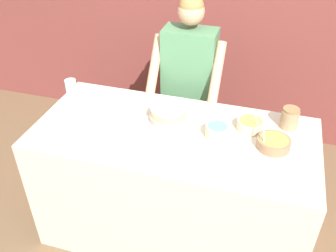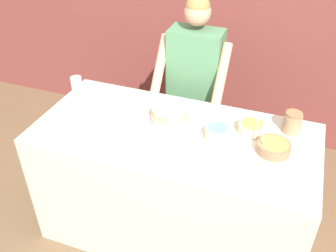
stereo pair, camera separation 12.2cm
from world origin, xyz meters
TOP-DOWN VIEW (x-y plane):
  - wall_back at (0.00, 1.97)m, footprint 10.00×0.05m
  - counter at (0.00, 0.44)m, footprint 1.85×0.87m
  - person_baker at (-0.08, 1.13)m, footprint 0.56×0.47m
  - cake at (-0.07, 0.54)m, footprint 0.31×0.31m
  - frosting_bowl_yellow at (0.47, 0.61)m, footprint 0.17×0.17m
  - frosting_bowl_blue at (0.28, 0.46)m, footprint 0.15×0.15m
  - frosting_bowl_olive at (0.63, 0.45)m, footprint 0.20×0.20m
  - drinking_glass at (-0.86, 0.66)m, footprint 0.08×0.08m
  - ceramic_plate at (0.31, 0.15)m, footprint 0.26×0.26m
  - stoneware_jar at (0.71, 0.71)m, footprint 0.12×0.12m

SIDE VIEW (x-z plane):
  - counter at x=0.00m, z-range 0.00..0.95m
  - ceramic_plate at x=0.31m, z-range 0.95..0.96m
  - person_baker at x=-0.08m, z-range 0.16..1.80m
  - frosting_bowl_olive at x=0.63m, z-range 0.90..1.07m
  - frosting_bowl_yellow at x=0.47m, z-range 0.91..1.06m
  - frosting_bowl_blue at x=0.28m, z-range 0.91..1.08m
  - cake at x=-0.07m, z-range 0.94..1.06m
  - drinking_glass at x=-0.86m, z-range 0.95..1.08m
  - stoneware_jar at x=0.71m, z-range 0.95..1.09m
  - wall_back at x=0.00m, z-range 0.00..2.60m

